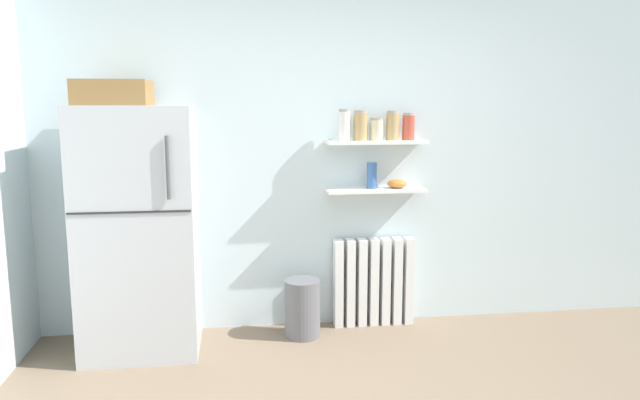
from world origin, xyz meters
The scene contains 13 objects.
back_wall centered at (0.00, 2.05, 1.30)m, with size 7.04×0.10×2.60m, color silver.
refrigerator centered at (-1.41, 1.68, 0.89)m, with size 0.78×0.67×1.87m.
radiator centered at (0.31, 1.92, 0.34)m, with size 0.62×0.12×0.68m.
wall_shelf_lower centered at (0.31, 1.89, 1.07)m, with size 0.75×0.22×0.03m, color white.
wall_shelf_upper centered at (0.31, 1.89, 1.43)m, with size 0.75×0.22×0.03m, color white.
storage_jar_0 centered at (0.06, 1.89, 1.56)m, with size 0.09×0.09×0.23m.
storage_jar_1 centered at (0.18, 1.89, 1.55)m, with size 0.10×0.10×0.22m.
storage_jar_2 centered at (0.31, 1.89, 1.53)m, with size 0.10×0.10×0.17m.
storage_jar_3 centered at (0.43, 1.89, 1.55)m, with size 0.10×0.10×0.22m.
storage_jar_4 centered at (0.55, 1.89, 1.54)m, with size 0.09×0.09×0.20m.
vase centered at (0.27, 1.89, 1.18)m, with size 0.08×0.08×0.20m, color #38609E.
shelf_bowl centered at (0.47, 1.89, 1.11)m, with size 0.15×0.15×0.07m, color orange.
trash_bin centered at (-0.27, 1.75, 0.22)m, with size 0.26×0.26×0.43m, color slate.
Camera 1 is at (-0.73, -2.49, 1.73)m, focal length 33.71 mm.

